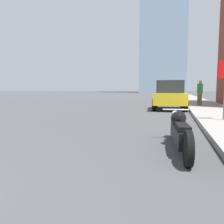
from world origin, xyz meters
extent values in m
cube|color=gray|center=(6.19, 40.00, 0.07)|extent=(2.67, 240.00, 0.15)
cylinder|color=black|center=(4.04, 5.34, 0.29)|extent=(0.16, 0.59, 0.59)
cylinder|color=black|center=(4.24, 3.29, 0.29)|extent=(0.16, 0.59, 0.59)
cube|color=black|center=(4.14, 4.32, 0.32)|extent=(0.39, 1.58, 0.31)
sphere|color=black|center=(4.11, 4.63, 0.60)|extent=(0.33, 0.33, 0.33)
cube|color=black|center=(4.17, 3.98, 0.52)|extent=(0.28, 0.73, 0.10)
sphere|color=silver|center=(4.04, 5.37, 0.62)|extent=(0.16, 0.16, 0.16)
cylinder|color=silver|center=(4.05, 5.23, 0.74)|extent=(0.62, 0.10, 0.04)
cube|color=gold|center=(3.75, 13.72, 0.69)|extent=(1.98, 3.91, 0.67)
cube|color=#23282D|center=(3.75, 13.72, 1.40)|extent=(1.63, 1.90, 0.75)
cylinder|color=black|center=(2.83, 14.88, 0.35)|extent=(0.23, 0.71, 0.70)
cylinder|color=black|center=(4.58, 14.95, 0.35)|extent=(0.23, 0.71, 0.70)
cylinder|color=black|center=(2.92, 12.50, 0.35)|extent=(0.23, 0.71, 0.70)
cylinder|color=black|center=(4.67, 12.56, 0.35)|extent=(0.23, 0.71, 0.70)
cube|color=silver|center=(3.54, 26.12, 0.70)|extent=(2.20, 4.59, 0.75)
cube|color=#23282D|center=(3.54, 26.12, 1.43)|extent=(1.75, 2.26, 0.71)
cylinder|color=black|center=(2.75, 27.57, 0.33)|extent=(0.25, 0.67, 0.65)
cylinder|color=black|center=(4.53, 27.43, 0.33)|extent=(0.25, 0.67, 0.65)
cylinder|color=black|center=(2.55, 24.81, 0.33)|extent=(0.25, 0.67, 0.65)
cylinder|color=black|center=(4.32, 24.67, 0.33)|extent=(0.25, 0.67, 0.65)
cube|color=#1E3899|center=(3.46, 37.36, 0.68)|extent=(2.03, 4.17, 0.66)
cube|color=#23282D|center=(3.46, 37.36, 1.34)|extent=(1.66, 2.03, 0.66)
cylinder|color=black|center=(2.53, 38.59, 0.35)|extent=(0.23, 0.71, 0.71)
cylinder|color=black|center=(4.27, 38.67, 0.35)|extent=(0.23, 0.71, 0.71)
cylinder|color=black|center=(2.65, 36.06, 0.35)|extent=(0.23, 0.71, 0.71)
cylinder|color=black|center=(4.39, 36.14, 0.35)|extent=(0.23, 0.71, 0.71)
cube|color=brown|center=(5.74, 16.10, 0.57)|extent=(0.29, 0.20, 0.83)
cube|color=#2D7F42|center=(5.74, 16.10, 1.31)|extent=(0.36, 0.20, 0.66)
sphere|color=tan|center=(5.74, 16.10, 1.76)|extent=(0.24, 0.24, 0.24)
camera|label=1|loc=(4.00, -0.27, 1.22)|focal=35.00mm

